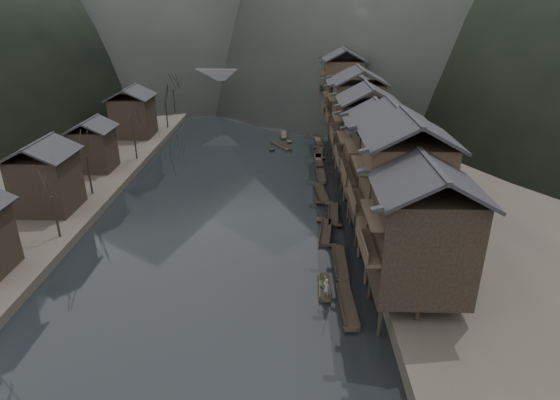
{
  "coord_description": "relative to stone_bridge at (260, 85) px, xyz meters",
  "views": [
    {
      "loc": [
        7.34,
        -39.2,
        23.57
      ],
      "look_at": [
        6.22,
        9.7,
        2.5
      ],
      "focal_mm": 30.0,
      "sensor_mm": 36.0,
      "label": 1
    }
  ],
  "objects": [
    {
      "name": "bamboo_pole",
      "position": [
        10.71,
        -77.84,
        -1.11
      ],
      "size": [
        1.08,
        2.26,
        3.48
      ],
      "primitive_type": "cylinder",
      "rotation": [
        0.61,
        0.0,
        -0.43
      ],
      "color": "#8C7A51",
      "rests_on": "boatman"
    },
    {
      "name": "midriver_boats",
      "position": [
        2.17,
        -18.12,
        -4.91
      ],
      "size": [
        12.05,
        36.17,
        0.45
      ],
      "color": "black",
      "rests_on": "water"
    },
    {
      "name": "stilt_houses",
      "position": [
        17.28,
        -52.57,
        3.74
      ],
      "size": [
        9.0,
        67.6,
        15.4
      ],
      "color": "black",
      "rests_on": "ground"
    },
    {
      "name": "stone_bridge",
      "position": [
        0.0,
        0.0,
        0.0
      ],
      "size": [
        40.0,
        6.0,
        9.0
      ],
      "color": "#4C4C4F",
      "rests_on": "ground"
    },
    {
      "name": "moored_sampans",
      "position": [
        11.91,
        -50.94,
        -4.91
      ],
      "size": [
        2.98,
        62.17,
        0.47
      ],
      "color": "black",
      "rests_on": "water"
    },
    {
      "name": "left_bank",
      "position": [
        -35.0,
        -32.0,
        -4.51
      ],
      "size": [
        40.0,
        200.0,
        1.2
      ],
      "primitive_type": "cube",
      "color": "#2D2823",
      "rests_on": "ground"
    },
    {
      "name": "hero_sampan",
      "position": [
        10.45,
        -76.3,
        -4.91
      ],
      "size": [
        1.09,
        4.43,
        0.43
      ],
      "color": "black",
      "rests_on": "water"
    },
    {
      "name": "water",
      "position": [
        0.0,
        -72.0,
        -5.11
      ],
      "size": [
        300.0,
        300.0,
        0.0
      ],
      "primitive_type": "plane",
      "color": "black",
      "rests_on": "ground"
    },
    {
      "name": "cargo_heap",
      "position": [
        10.44,
        -76.1,
        -4.39
      ],
      "size": [
        0.97,
        1.27,
        0.58
      ],
      "primitive_type": "ellipsoid",
      "color": "black",
      "rests_on": "hero_sampan"
    },
    {
      "name": "left_houses",
      "position": [
        -20.5,
        -51.88,
        0.55
      ],
      "size": [
        8.1,
        53.2,
        8.73
      ],
      "color": "black",
      "rests_on": "left_bank"
    },
    {
      "name": "right_bank",
      "position": [
        35.0,
        -32.0,
        -4.21
      ],
      "size": [
        40.0,
        200.0,
        1.8
      ],
      "primitive_type": "cube",
      "color": "#2D2823",
      "rests_on": "ground"
    },
    {
      "name": "boatman",
      "position": [
        10.51,
        -77.84,
        -3.76
      ],
      "size": [
        0.8,
        0.76,
        1.83
      ],
      "primitive_type": "imported",
      "rotation": [
        0.0,
        0.0,
        2.46
      ],
      "color": "slate",
      "rests_on": "hero_sampan"
    },
    {
      "name": "bare_trees",
      "position": [
        -17.0,
        -47.32,
        1.55
      ],
      "size": [
        3.92,
        72.69,
        7.84
      ],
      "color": "black",
      "rests_on": "left_bank"
    }
  ]
}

